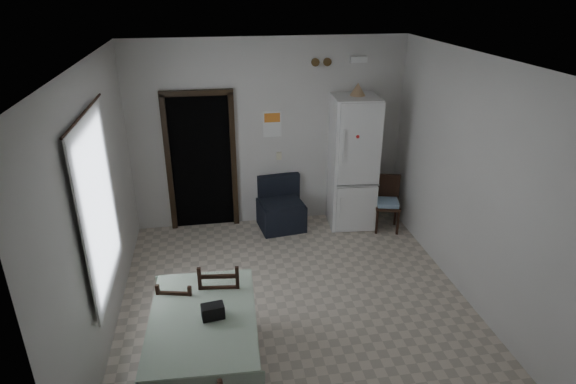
# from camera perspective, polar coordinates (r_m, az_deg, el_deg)

# --- Properties ---
(ground) EXTENTS (4.50, 4.50, 0.00)m
(ground) POSITION_cam_1_polar(r_m,az_deg,el_deg) (6.08, 0.81, -12.77)
(ground) COLOR #B9AB97
(ground) RESTS_ON ground
(ceiling) EXTENTS (4.20, 4.50, 0.02)m
(ceiling) POSITION_cam_1_polar(r_m,az_deg,el_deg) (4.93, 1.01, 15.41)
(ceiling) COLOR white
(ceiling) RESTS_ON ground
(wall_back) EXTENTS (4.20, 0.02, 2.90)m
(wall_back) POSITION_cam_1_polar(r_m,az_deg,el_deg) (7.43, -2.27, 6.80)
(wall_back) COLOR silver
(wall_back) RESTS_ON ground
(wall_front) EXTENTS (4.20, 0.02, 2.90)m
(wall_front) POSITION_cam_1_polar(r_m,az_deg,el_deg) (3.46, 7.89, -15.27)
(wall_front) COLOR silver
(wall_front) RESTS_ON ground
(wall_left) EXTENTS (0.02, 4.50, 2.90)m
(wall_left) POSITION_cam_1_polar(r_m,az_deg,el_deg) (5.40, -21.60, -1.67)
(wall_left) COLOR silver
(wall_left) RESTS_ON ground
(wall_right) EXTENTS (0.02, 4.50, 2.90)m
(wall_right) POSITION_cam_1_polar(r_m,az_deg,el_deg) (6.06, 20.84, 1.19)
(wall_right) COLOR silver
(wall_right) RESTS_ON ground
(doorway) EXTENTS (1.06, 0.52, 2.22)m
(doorway) POSITION_cam_1_polar(r_m,az_deg,el_deg) (7.69, -10.22, 3.98)
(doorway) COLOR black
(doorway) RESTS_ON ground
(window_recess) EXTENTS (0.10, 1.20, 1.60)m
(window_recess) POSITION_cam_1_polar(r_m,az_deg,el_deg) (5.19, -22.69, -1.65)
(window_recess) COLOR silver
(window_recess) RESTS_ON ground
(curtain) EXTENTS (0.02, 1.45, 1.85)m
(curtain) POSITION_cam_1_polar(r_m,az_deg,el_deg) (5.17, -21.51, -1.57)
(curtain) COLOR white
(curtain) RESTS_ON ground
(curtain_rod) EXTENTS (0.02, 1.60, 0.02)m
(curtain_rod) POSITION_cam_1_polar(r_m,az_deg,el_deg) (4.86, -23.07, 8.61)
(curtain_rod) COLOR black
(curtain_rod) RESTS_ON ground
(calendar) EXTENTS (0.28, 0.02, 0.40)m
(calendar) POSITION_cam_1_polar(r_m,az_deg,el_deg) (7.37, -1.89, 8.06)
(calendar) COLOR white
(calendar) RESTS_ON ground
(calendar_image) EXTENTS (0.24, 0.01, 0.14)m
(calendar_image) POSITION_cam_1_polar(r_m,az_deg,el_deg) (7.34, -1.89, 8.80)
(calendar_image) COLOR orange
(calendar_image) RESTS_ON ground
(light_switch) EXTENTS (0.08, 0.02, 0.12)m
(light_switch) POSITION_cam_1_polar(r_m,az_deg,el_deg) (7.54, -1.08, 4.30)
(light_switch) COLOR beige
(light_switch) RESTS_ON ground
(vent_left) EXTENTS (0.12, 0.03, 0.12)m
(vent_left) POSITION_cam_1_polar(r_m,az_deg,el_deg) (7.29, 3.26, 15.10)
(vent_left) COLOR brown
(vent_left) RESTS_ON ground
(vent_right) EXTENTS (0.12, 0.03, 0.12)m
(vent_right) POSITION_cam_1_polar(r_m,az_deg,el_deg) (7.33, 4.68, 15.11)
(vent_right) COLOR brown
(vent_right) RESTS_ON ground
(emergency_light) EXTENTS (0.25, 0.07, 0.09)m
(emergency_light) POSITION_cam_1_polar(r_m,az_deg,el_deg) (7.43, 8.39, 15.30)
(emergency_light) COLOR white
(emergency_light) RESTS_ON ground
(fridge) EXTENTS (0.72, 0.72, 2.07)m
(fridge) POSITION_cam_1_polar(r_m,az_deg,el_deg) (7.52, 7.62, 3.48)
(fridge) COLOR white
(fridge) RESTS_ON ground
(tan_cone) EXTENTS (0.23, 0.23, 0.19)m
(tan_cone) POSITION_cam_1_polar(r_m,az_deg,el_deg) (7.25, 8.28, 11.97)
(tan_cone) COLOR tan
(tan_cone) RESTS_ON fridge
(navy_seat) EXTENTS (0.75, 0.73, 0.81)m
(navy_seat) POSITION_cam_1_polar(r_m,az_deg,el_deg) (7.53, -0.82, -1.48)
(navy_seat) COLOR black
(navy_seat) RESTS_ON ground
(corner_chair) EXTENTS (0.46, 0.46, 0.86)m
(corner_chair) POSITION_cam_1_polar(r_m,az_deg,el_deg) (7.62, 11.71, -1.43)
(corner_chair) COLOR black
(corner_chair) RESTS_ON ground
(dining_table) EXTENTS (1.04, 1.52, 0.77)m
(dining_table) POSITION_cam_1_polar(r_m,az_deg,el_deg) (4.91, -9.77, -17.86)
(dining_table) COLOR #9BAF96
(dining_table) RESTS_ON ground
(black_bag) EXTENTS (0.22, 0.15, 0.13)m
(black_bag) POSITION_cam_1_polar(r_m,az_deg,el_deg) (4.59, -8.90, -13.80)
(black_bag) COLOR black
(black_bag) RESTS_ON dining_table
(dining_chair_far_left) EXTENTS (0.45, 0.45, 0.88)m
(dining_chair_far_left) POSITION_cam_1_polar(r_m,az_deg,el_deg) (5.31, -12.51, -13.70)
(dining_chair_far_left) COLOR black
(dining_chair_far_left) RESTS_ON ground
(dining_chair_far_right) EXTENTS (0.49, 0.49, 1.02)m
(dining_chair_far_right) POSITION_cam_1_polar(r_m,az_deg,el_deg) (5.29, -7.83, -12.42)
(dining_chair_far_right) COLOR black
(dining_chair_far_right) RESTS_ON ground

